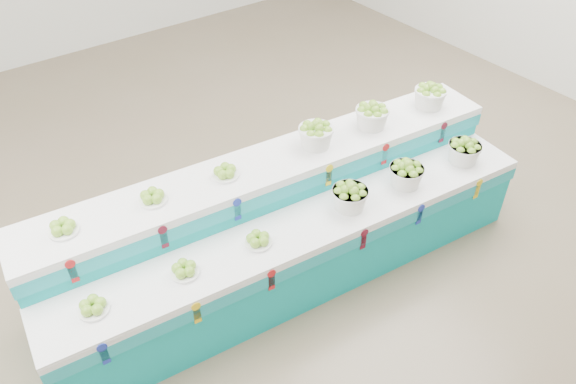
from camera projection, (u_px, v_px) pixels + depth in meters
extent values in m
plane|color=#74634A|center=(242.00, 249.00, 5.26)|extent=(10.00, 10.00, 0.00)
cylinder|color=white|center=(93.00, 306.00, 3.77)|extent=(0.24, 0.24, 0.10)
cylinder|color=white|center=(184.00, 269.00, 4.03)|extent=(0.24, 0.24, 0.10)
cylinder|color=white|center=(258.00, 239.00, 4.26)|extent=(0.24, 0.24, 0.10)
cylinder|color=white|center=(62.00, 227.00, 3.93)|extent=(0.24, 0.24, 0.10)
cylinder|color=white|center=(152.00, 196.00, 4.19)|extent=(0.24, 0.24, 0.10)
cylinder|color=white|center=(225.00, 171.00, 4.42)|extent=(0.24, 0.24, 0.10)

